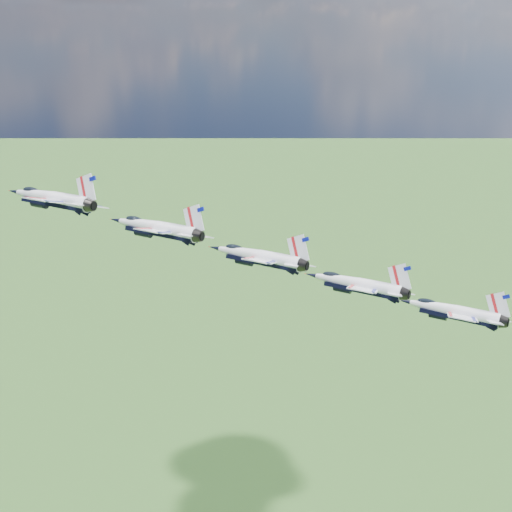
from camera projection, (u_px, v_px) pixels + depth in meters
jet_0 at (50, 198)px, 80.48m from camera, size 14.19×16.26×6.67m
jet_1 at (154, 227)px, 81.66m from camera, size 14.19×16.26×6.67m
jet_2 at (256, 256)px, 82.84m from camera, size 14.19×16.26×6.67m
jet_3 at (355, 284)px, 84.02m from camera, size 14.19×16.26×6.67m
jet_4 at (451, 311)px, 85.21m from camera, size 14.19×16.26×6.67m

